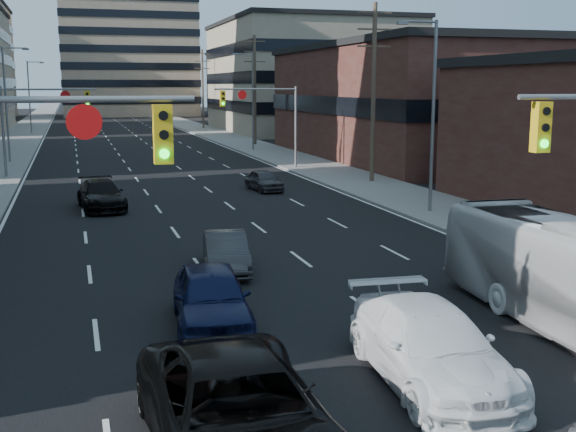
% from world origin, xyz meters
% --- Properties ---
extents(road_surface, '(18.00, 300.00, 0.02)m').
position_xyz_m(road_surface, '(0.00, 130.00, 0.01)').
color(road_surface, black).
rests_on(road_surface, ground).
extents(sidewalk_left, '(5.00, 300.00, 0.15)m').
position_xyz_m(sidewalk_left, '(-11.50, 130.00, 0.07)').
color(sidewalk_left, slate).
rests_on(sidewalk_left, ground).
extents(sidewalk_right, '(5.00, 300.00, 0.15)m').
position_xyz_m(sidewalk_right, '(11.50, 130.00, 0.07)').
color(sidewalk_right, slate).
rests_on(sidewalk_right, ground).
extents(storefront_right_mid, '(20.00, 30.00, 9.00)m').
position_xyz_m(storefront_right_mid, '(24.00, 50.00, 4.50)').
color(storefront_right_mid, '#472119').
rests_on(storefront_right_mid, ground).
extents(office_right_far, '(22.00, 28.00, 14.00)m').
position_xyz_m(office_right_far, '(25.00, 88.00, 7.00)').
color(office_right_far, gray).
rests_on(office_right_far, ground).
extents(bg_block_right, '(22.00, 22.00, 12.00)m').
position_xyz_m(bg_block_right, '(32.00, 130.00, 6.00)').
color(bg_block_right, gray).
rests_on(bg_block_right, ground).
extents(signal_far_left, '(6.09, 0.33, 6.00)m').
position_xyz_m(signal_far_left, '(-7.68, 45.00, 4.30)').
color(signal_far_left, slate).
rests_on(signal_far_left, ground).
extents(signal_far_right, '(6.09, 0.33, 6.00)m').
position_xyz_m(signal_far_right, '(7.68, 45.00, 4.30)').
color(signal_far_right, slate).
rests_on(signal_far_right, ground).
extents(utility_pole_block, '(2.20, 0.28, 11.00)m').
position_xyz_m(utility_pole_block, '(12.20, 36.00, 5.78)').
color(utility_pole_block, '#4C3D2D').
rests_on(utility_pole_block, ground).
extents(utility_pole_midblock, '(2.20, 0.28, 11.00)m').
position_xyz_m(utility_pole_midblock, '(12.20, 66.00, 5.78)').
color(utility_pole_midblock, '#4C3D2D').
rests_on(utility_pole_midblock, ground).
extents(utility_pole_distant, '(2.20, 0.28, 11.00)m').
position_xyz_m(utility_pole_distant, '(12.20, 96.00, 5.78)').
color(utility_pole_distant, '#4C3D2D').
rests_on(utility_pole_distant, ground).
extents(streetlight_left_mid, '(2.03, 0.22, 9.00)m').
position_xyz_m(streetlight_left_mid, '(-10.34, 55.00, 5.05)').
color(streetlight_left_mid, slate).
rests_on(streetlight_left_mid, ground).
extents(streetlight_left_far, '(2.03, 0.22, 9.00)m').
position_xyz_m(streetlight_left_far, '(-10.34, 90.00, 5.05)').
color(streetlight_left_far, slate).
rests_on(streetlight_left_far, ground).
extents(streetlight_right_near, '(2.03, 0.22, 9.00)m').
position_xyz_m(streetlight_right_near, '(10.34, 25.00, 5.05)').
color(streetlight_right_near, slate).
rests_on(streetlight_right_near, ground).
extents(streetlight_right_far, '(2.03, 0.22, 9.00)m').
position_xyz_m(streetlight_right_far, '(10.34, 60.00, 5.05)').
color(streetlight_right_far, slate).
rests_on(streetlight_right_far, ground).
extents(black_pickup, '(2.83, 6.10, 1.69)m').
position_xyz_m(black_pickup, '(-3.40, 4.99, 0.85)').
color(black_pickup, black).
rests_on(black_pickup, ground).
extents(white_van, '(2.63, 5.63, 1.59)m').
position_xyz_m(white_van, '(1.09, 7.04, 0.79)').
color(white_van, white).
rests_on(white_van, ground).
extents(sedan_blue, '(2.32, 4.77, 1.57)m').
position_xyz_m(sedan_blue, '(-2.57, 11.74, 0.78)').
color(sedan_blue, '#0D1335').
rests_on(sedan_blue, ground).
extents(sedan_grey_center, '(1.83, 4.02, 1.28)m').
position_xyz_m(sedan_grey_center, '(-1.06, 17.17, 0.64)').
color(sedan_grey_center, '#2F2F31').
rests_on(sedan_grey_center, ground).
extents(sedan_black_far, '(2.43, 5.11, 1.44)m').
position_xyz_m(sedan_black_far, '(-4.48, 30.84, 0.72)').
color(sedan_black_far, black).
rests_on(sedan_black_far, ground).
extents(sedan_grey_right, '(1.77, 3.69, 1.22)m').
position_xyz_m(sedan_grey_right, '(4.87, 34.74, 0.61)').
color(sedan_grey_right, '#373639').
rests_on(sedan_grey_right, ground).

